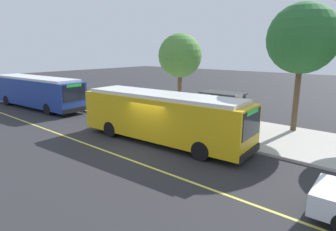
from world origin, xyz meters
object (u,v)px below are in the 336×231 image
transit_bus_main (162,116)px  pedestrian_commuter (193,116)px  transit_bus_second (36,91)px  waiting_bench (220,121)px  route_sign_post (238,111)px

transit_bus_main → pedestrian_commuter: size_ratio=6.53×
transit_bus_second → pedestrian_commuter: 16.43m
waiting_bench → route_sign_post: bearing=-39.3°
transit_bus_second → route_sign_post: 19.63m
route_sign_post → transit_bus_second: bearing=-172.0°
pedestrian_commuter → transit_bus_second: bearing=-170.2°
transit_bus_main → route_sign_post: same height
transit_bus_second → pedestrian_commuter: size_ratio=7.15×
transit_bus_main → route_sign_post: size_ratio=3.94×
route_sign_post → transit_bus_main: bearing=-142.0°
transit_bus_second → waiting_bench: bearing=14.9°
transit_bus_main → waiting_bench: 4.82m
route_sign_post → pedestrian_commuter: bearing=178.7°
pedestrian_commuter → waiting_bench: bearing=59.9°
waiting_bench → pedestrian_commuter: size_ratio=0.95×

